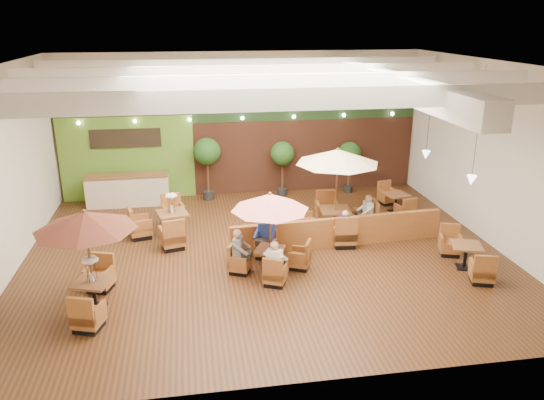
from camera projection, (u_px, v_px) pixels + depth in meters
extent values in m
plane|color=#381E0F|center=(265.00, 253.00, 15.85)|extent=(14.00, 14.00, 0.00)
cube|color=silver|center=(242.00, 124.00, 20.55)|extent=(14.00, 0.04, 5.50)
cube|color=silver|center=(314.00, 252.00, 9.35)|extent=(14.00, 0.04, 5.50)
cube|color=silver|center=(1.00, 176.00, 13.89)|extent=(0.04, 12.00, 5.50)
cube|color=silver|center=(493.00, 155.00, 16.01)|extent=(0.04, 12.00, 5.50)
cube|color=white|center=(264.00, 64.00, 14.06)|extent=(14.00, 12.00, 0.04)
cube|color=brown|center=(242.00, 154.00, 20.87)|extent=(13.90, 0.10, 3.20)
cube|color=#1E3819|center=(242.00, 117.00, 20.39)|extent=(13.90, 0.12, 0.35)
cube|color=#5B8C28|center=(128.00, 159.00, 20.15)|extent=(5.00, 0.08, 3.20)
cube|color=black|center=(126.00, 138.00, 19.81)|extent=(2.60, 0.08, 0.70)
cube|color=white|center=(388.00, 83.00, 14.76)|extent=(0.60, 11.00, 0.60)
cube|color=white|center=(293.00, 99.00, 10.44)|extent=(13.60, 0.12, 0.45)
cube|color=white|center=(272.00, 83.00, 12.96)|extent=(13.60, 0.12, 0.45)
cube|color=white|center=(257.00, 73.00, 15.38)|extent=(13.60, 0.12, 0.45)
cube|color=white|center=(247.00, 65.00, 17.90)|extent=(13.60, 0.12, 0.45)
cylinder|color=black|center=(479.00, 124.00, 14.52)|extent=(0.01, 0.01, 3.20)
cone|color=white|center=(471.00, 180.00, 15.04)|extent=(0.28, 0.28, 0.28)
cylinder|color=black|center=(430.00, 107.00, 17.32)|extent=(0.01, 0.01, 3.20)
cone|color=white|center=(426.00, 155.00, 17.84)|extent=(0.28, 0.28, 0.28)
sphere|color=#FFEAC6|center=(78.00, 123.00, 19.27)|extent=(0.14, 0.14, 0.14)
sphere|color=#FFEAC6|center=(135.00, 121.00, 19.57)|extent=(0.14, 0.14, 0.14)
sphere|color=#FFEAC6|center=(189.00, 120.00, 19.87)|extent=(0.14, 0.14, 0.14)
sphere|color=#FFEAC6|center=(242.00, 118.00, 20.17)|extent=(0.14, 0.14, 0.14)
sphere|color=#FFEAC6|center=(294.00, 117.00, 20.48)|extent=(0.14, 0.14, 0.14)
sphere|color=#FFEAC6|center=(344.00, 115.00, 20.78)|extent=(0.14, 0.14, 0.14)
sphere|color=#FFEAC6|center=(392.00, 114.00, 21.08)|extent=(0.14, 0.14, 0.14)
cube|color=beige|center=(128.00, 191.00, 19.76)|extent=(3.00, 0.70, 1.10)
cube|color=brown|center=(127.00, 176.00, 19.57)|extent=(3.00, 0.75, 0.06)
cube|color=brown|center=(338.00, 232.00, 16.20)|extent=(6.71, 0.67, 0.93)
cube|color=brown|center=(93.00, 282.00, 12.63)|extent=(1.06, 1.06, 0.06)
cylinder|color=black|center=(94.00, 295.00, 12.74)|extent=(0.10, 0.10, 0.65)
cube|color=black|center=(96.00, 307.00, 12.85)|extent=(0.56, 0.56, 0.04)
cube|color=brown|center=(88.00, 318.00, 11.89)|extent=(0.77, 0.77, 0.31)
cube|color=brown|center=(89.00, 312.00, 11.58)|extent=(0.61, 0.28, 0.69)
cube|color=brown|center=(75.00, 309.00, 11.87)|extent=(0.24, 0.54, 0.28)
cube|color=brown|center=(99.00, 311.00, 11.78)|extent=(0.24, 0.54, 0.28)
cube|color=black|center=(89.00, 326.00, 11.96)|extent=(0.68, 0.68, 0.14)
cube|color=brown|center=(100.00, 279.00, 13.63)|extent=(0.77, 0.77, 0.31)
cube|color=brown|center=(97.00, 265.00, 13.75)|extent=(0.61, 0.28, 0.69)
cube|color=brown|center=(110.00, 273.00, 13.53)|extent=(0.24, 0.54, 0.28)
cube|color=brown|center=(89.00, 272.00, 13.61)|extent=(0.24, 0.54, 0.28)
cube|color=black|center=(101.00, 287.00, 13.71)|extent=(0.68, 0.68, 0.14)
cylinder|color=brown|center=(90.00, 262.00, 12.46)|extent=(0.06, 0.06, 2.46)
cone|color=#542418|center=(85.00, 221.00, 12.12)|extent=(2.36, 2.36, 0.45)
sphere|color=brown|center=(84.00, 211.00, 12.04)|extent=(0.10, 0.10, 0.10)
cylinder|color=silver|center=(92.00, 277.00, 12.58)|extent=(0.10, 0.10, 0.22)
cube|color=brown|center=(270.00, 250.00, 14.56)|extent=(0.99, 0.99, 0.05)
cylinder|color=black|center=(270.00, 260.00, 14.66)|extent=(0.09, 0.09, 0.58)
cube|color=black|center=(270.00, 270.00, 14.77)|extent=(0.53, 0.53, 0.04)
cube|color=brown|center=(275.00, 276.00, 13.90)|extent=(0.73, 0.73, 0.28)
cube|color=brown|center=(280.00, 270.00, 13.63)|extent=(0.54, 0.31, 0.62)
cube|color=brown|center=(266.00, 268.00, 13.91)|extent=(0.27, 0.47, 0.25)
cube|color=brown|center=(285.00, 271.00, 13.78)|extent=(0.27, 0.47, 0.25)
cube|color=black|center=(275.00, 282.00, 13.97)|extent=(0.64, 0.64, 0.12)
cube|color=brown|center=(266.00, 249.00, 15.47)|extent=(0.73, 0.73, 0.28)
cube|color=brown|center=(261.00, 238.00, 15.56)|extent=(0.54, 0.31, 0.62)
cube|color=brown|center=(274.00, 245.00, 15.35)|extent=(0.27, 0.47, 0.25)
cube|color=brown|center=(257.00, 243.00, 15.47)|extent=(0.27, 0.47, 0.25)
cube|color=black|center=(266.00, 256.00, 15.53)|extent=(0.64, 0.64, 0.12)
cube|color=brown|center=(240.00, 264.00, 14.56)|extent=(0.73, 0.73, 0.28)
cube|color=brown|center=(247.00, 253.00, 14.59)|extent=(0.31, 0.54, 0.62)
cube|color=brown|center=(243.00, 254.00, 14.73)|extent=(0.47, 0.27, 0.25)
cube|color=brown|center=(237.00, 262.00, 14.27)|extent=(0.47, 0.27, 0.25)
cube|color=black|center=(240.00, 271.00, 14.62)|extent=(0.64, 0.64, 0.12)
cube|color=brown|center=(300.00, 260.00, 14.81)|extent=(0.73, 0.73, 0.28)
cube|color=brown|center=(293.00, 253.00, 14.61)|extent=(0.31, 0.54, 0.62)
cube|color=brown|center=(298.00, 258.00, 14.52)|extent=(0.47, 0.27, 0.25)
cube|color=brown|center=(302.00, 250.00, 14.99)|extent=(0.47, 0.27, 0.25)
cube|color=black|center=(300.00, 266.00, 14.88)|extent=(0.64, 0.64, 0.12)
cylinder|color=brown|center=(270.00, 234.00, 14.41)|extent=(0.06, 0.06, 2.21)
cone|color=#E87070|center=(270.00, 202.00, 14.11)|extent=(2.12, 2.12, 0.45)
sphere|color=brown|center=(270.00, 194.00, 14.04)|extent=(0.10, 0.10, 0.10)
cube|color=brown|center=(335.00, 210.00, 17.08)|extent=(1.03, 1.03, 0.07)
cylinder|color=black|center=(335.00, 221.00, 17.20)|extent=(0.11, 0.11, 0.73)
cube|color=black|center=(334.00, 232.00, 17.33)|extent=(0.54, 0.54, 0.04)
cube|color=brown|center=(344.00, 236.00, 16.25)|extent=(0.75, 0.75, 0.35)
cube|color=brown|center=(348.00, 229.00, 15.88)|extent=(0.69, 0.18, 0.77)
cube|color=brown|center=(334.00, 230.00, 16.16)|extent=(0.15, 0.61, 0.31)
cube|color=brown|center=(355.00, 229.00, 16.20)|extent=(0.15, 0.61, 0.31)
cube|color=black|center=(344.00, 244.00, 16.33)|extent=(0.67, 0.67, 0.15)
cube|color=brown|center=(327.00, 212.00, 18.21)|extent=(0.75, 0.75, 0.35)
cube|color=brown|center=(324.00, 201.00, 18.36)|extent=(0.69, 0.18, 0.77)
cube|color=brown|center=(336.00, 206.00, 18.16)|extent=(0.15, 0.61, 0.31)
cube|color=brown|center=(317.00, 207.00, 18.12)|extent=(0.15, 0.61, 0.31)
cube|color=black|center=(326.00, 219.00, 18.29)|extent=(0.67, 0.67, 0.15)
cube|color=brown|center=(303.00, 225.00, 17.07)|extent=(0.75, 0.75, 0.35)
cube|color=brown|center=(312.00, 215.00, 17.03)|extent=(0.18, 0.69, 0.77)
cube|color=brown|center=(302.00, 216.00, 17.30)|extent=(0.61, 0.15, 0.31)
cube|color=brown|center=(305.00, 223.00, 16.70)|extent=(0.61, 0.15, 0.31)
cube|color=black|center=(303.00, 233.00, 17.15)|extent=(0.67, 0.67, 0.15)
cube|color=brown|center=(366.00, 222.00, 17.39)|extent=(0.75, 0.75, 0.35)
cube|color=brown|center=(358.00, 213.00, 17.21)|extent=(0.18, 0.69, 0.77)
cube|color=brown|center=(368.00, 219.00, 17.01)|extent=(0.61, 0.15, 0.31)
cube|color=brown|center=(364.00, 212.00, 17.62)|extent=(0.61, 0.15, 0.31)
cube|color=black|center=(365.00, 229.00, 17.47)|extent=(0.67, 0.67, 0.15)
cylinder|color=brown|center=(336.00, 193.00, 16.89)|extent=(0.06, 0.06, 2.76)
cone|color=beige|center=(338.00, 156.00, 16.50)|extent=(2.65, 2.65, 0.45)
sphere|color=brown|center=(338.00, 149.00, 16.42)|extent=(0.10, 0.10, 0.10)
cube|color=brown|center=(172.00, 213.00, 16.88)|extent=(1.11, 1.11, 0.06)
cylinder|color=black|center=(173.00, 224.00, 17.00)|extent=(0.11, 0.11, 0.71)
cube|color=black|center=(174.00, 235.00, 17.12)|extent=(0.59, 0.59, 0.04)
cube|color=brown|center=(172.00, 239.00, 16.07)|extent=(0.81, 0.81, 0.34)
cube|color=brown|center=(169.00, 232.00, 15.70)|extent=(0.67, 0.27, 0.75)
cube|color=brown|center=(162.00, 234.00, 15.88)|extent=(0.23, 0.59, 0.30)
cube|color=brown|center=(182.00, 231.00, 16.12)|extent=(0.23, 0.59, 0.30)
cube|color=black|center=(173.00, 246.00, 16.15)|extent=(0.72, 0.72, 0.15)
cube|color=brown|center=(173.00, 215.00, 17.98)|extent=(0.81, 0.81, 0.34)
cube|color=brown|center=(175.00, 204.00, 18.14)|extent=(0.67, 0.27, 0.75)
cube|color=brown|center=(182.00, 208.00, 18.03)|extent=(0.23, 0.59, 0.30)
cube|color=brown|center=(164.00, 211.00, 17.79)|extent=(0.23, 0.59, 0.30)
cube|color=black|center=(174.00, 222.00, 18.06)|extent=(0.72, 0.72, 0.15)
cube|color=brown|center=(140.00, 228.00, 16.87)|extent=(0.81, 0.81, 0.34)
cube|color=brown|center=(148.00, 219.00, 16.74)|extent=(0.27, 0.67, 0.75)
cube|color=brown|center=(138.00, 219.00, 17.07)|extent=(0.59, 0.23, 0.30)
cube|color=brown|center=(142.00, 225.00, 16.53)|extent=(0.59, 0.23, 0.30)
cube|color=black|center=(141.00, 235.00, 16.95)|extent=(0.72, 0.72, 0.15)
cylinder|color=silver|center=(172.00, 209.00, 16.83)|extent=(0.10, 0.10, 0.22)
cube|color=brown|center=(467.00, 246.00, 14.70)|extent=(1.01, 1.01, 0.06)
cylinder|color=black|center=(465.00, 256.00, 14.81)|extent=(0.09, 0.09, 0.62)
cube|color=black|center=(464.00, 267.00, 14.92)|extent=(0.54, 0.54, 0.04)
cube|color=brown|center=(482.00, 273.00, 14.00)|extent=(0.74, 0.74, 0.30)
cube|color=brown|center=(491.00, 267.00, 13.70)|extent=(0.59, 0.27, 0.66)
cube|color=brown|center=(472.00, 266.00, 13.97)|extent=(0.23, 0.52, 0.26)
cube|color=brown|center=(494.00, 267.00, 13.90)|extent=(0.23, 0.52, 0.26)
cube|color=black|center=(481.00, 280.00, 14.07)|extent=(0.65, 0.65, 0.13)
cube|color=brown|center=(450.00, 246.00, 15.67)|extent=(0.74, 0.74, 0.30)
cube|color=brown|center=(445.00, 234.00, 15.78)|extent=(0.59, 0.27, 0.66)
cube|color=brown|center=(460.00, 240.00, 15.57)|extent=(0.23, 0.52, 0.26)
cube|color=brown|center=(441.00, 239.00, 15.65)|extent=(0.23, 0.52, 0.26)
cube|color=black|center=(449.00, 252.00, 15.74)|extent=(0.65, 0.65, 0.13)
cube|color=brown|center=(396.00, 195.00, 19.04)|extent=(0.92, 0.92, 0.05)
cylinder|color=black|center=(396.00, 203.00, 19.15)|extent=(0.09, 0.09, 0.60)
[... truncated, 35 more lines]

